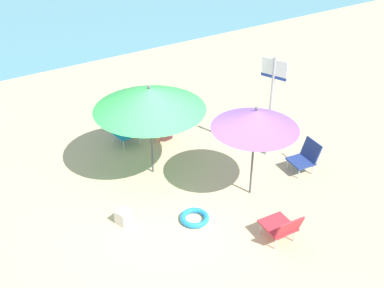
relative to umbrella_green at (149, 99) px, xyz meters
name	(u,v)px	position (x,y,z in m)	size (l,w,h in m)	color
ground_plane	(167,197)	(-0.16, -0.85, -1.60)	(40.00, 40.00, 0.00)	#CCB789
umbrella_green	(149,99)	(0.00, 0.00, 0.00)	(2.08, 2.08, 1.87)	#4C4C51
umbrella_purple	(256,119)	(1.20, -1.55, -0.05)	(1.53, 1.53, 1.78)	#4C4C51
beach_chair_a	(123,128)	(0.03, 1.38, -1.28)	(0.56, 0.64, 0.61)	teal
beach_chair_b	(306,156)	(2.56, -1.54, -1.27)	(0.55, 0.51, 0.62)	navy
beach_chair_c	(282,226)	(0.82, -2.85, -1.28)	(0.51, 0.62, 0.59)	red
person_b	(170,121)	(0.89, 0.86, -1.13)	(0.56, 0.49, 0.93)	#DB3866
warning_sign	(272,92)	(2.30, -0.69, -0.18)	(0.23, 0.50, 2.15)	#ADADB2
swim_ring	(195,218)	(-0.08, -1.66, -1.55)	(0.51, 0.51, 0.10)	#238CD8
beach_bag	(123,217)	(-1.14, -1.08, -1.47)	(0.21, 0.22, 0.26)	silver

